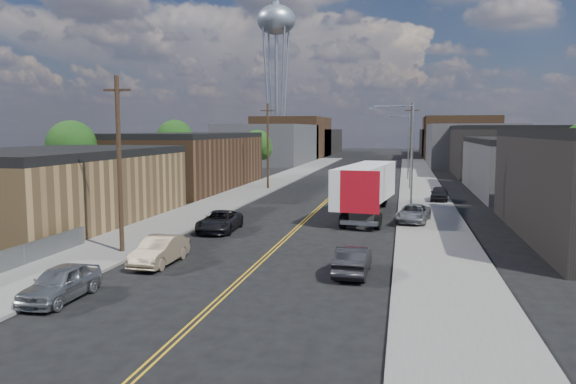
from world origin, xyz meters
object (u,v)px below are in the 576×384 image
at_px(water_tower, 276,26).
at_px(car_left_a, 60,283).
at_px(semi_truck, 367,186).
at_px(car_left_c, 220,221).
at_px(car_right_oncoming, 353,260).
at_px(car_right_lot_a, 413,213).
at_px(car_right_lot_c, 439,193).
at_px(car_left_b, 159,251).

bearing_deg(water_tower, car_left_a, -81.82).
height_order(water_tower, semi_truck, water_tower).
relative_size(car_left_c, car_right_oncoming, 1.18).
bearing_deg(car_right_lot_a, water_tower, 117.89).
bearing_deg(car_left_c, car_right_oncoming, -46.89).
relative_size(car_left_a, car_right_lot_a, 0.91).
height_order(semi_truck, car_left_c, semi_truck).
height_order(car_left_c, car_right_lot_c, car_right_lot_c).
bearing_deg(car_right_lot_a, car_left_c, -147.45).
bearing_deg(car_right_oncoming, car_left_b, 1.24).
distance_m(water_tower, car_right_lot_c, 85.28).
bearing_deg(semi_truck, car_left_c, -125.96).
distance_m(car_right_oncoming, car_right_lot_a, 15.94).
xyz_separation_m(car_right_lot_a, car_right_lot_c, (2.66, 13.53, 0.04)).
height_order(semi_truck, car_right_oncoming, semi_truck).
height_order(car_left_c, car_right_lot_a, car_right_lot_a).
xyz_separation_m(water_tower, car_right_lot_c, (32.86, -72.84, -29.80)).
bearing_deg(car_right_lot_c, car_right_oncoming, -96.94).
bearing_deg(car_right_oncoming, car_left_c, -42.87).
bearing_deg(car_right_lot_a, car_right_oncoming, -92.66).
relative_size(semi_truck, car_right_oncoming, 3.78).
bearing_deg(car_left_c, car_left_b, -92.78).
xyz_separation_m(water_tower, semi_truck, (26.47, -82.27, -28.24)).
bearing_deg(car_right_lot_c, car_left_b, -114.28).
distance_m(car_left_a, car_right_lot_c, 39.67).
xyz_separation_m(water_tower, car_left_c, (17.00, -92.23, -29.94)).
relative_size(semi_truck, car_right_lot_a, 3.50).
height_order(water_tower, car_left_b, water_tower).
xyz_separation_m(car_left_c, car_right_lot_a, (13.20, 5.86, 0.09)).
height_order(car_left_c, car_right_oncoming, car_right_oncoming).
xyz_separation_m(semi_truck, car_left_c, (-9.47, -9.95, -1.70)).
xyz_separation_m(car_left_b, car_right_oncoming, (10.08, 0.00, -0.02)).
distance_m(car_left_a, car_right_oncoming, 13.22).
bearing_deg(car_right_lot_a, car_left_a, -114.73).
bearing_deg(car_left_b, car_right_lot_a, 50.94).
relative_size(car_left_a, car_left_b, 0.96).
bearing_deg(car_right_lot_c, water_tower, 118.53).
bearing_deg(car_left_a, water_tower, 97.79).
distance_m(car_left_a, car_left_c, 16.39).
xyz_separation_m(semi_truck, car_left_a, (-10.87, -26.29, -1.67)).
distance_m(water_tower, semi_truck, 90.92).
bearing_deg(car_right_oncoming, car_right_lot_c, -99.96).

